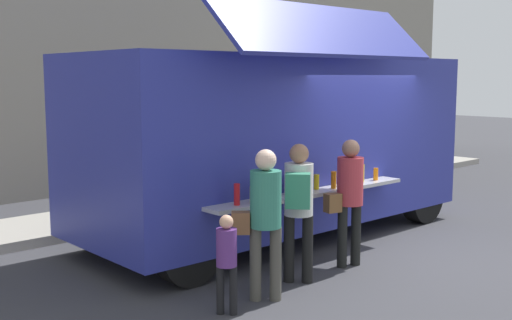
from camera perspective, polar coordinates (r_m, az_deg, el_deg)
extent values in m
plane|color=#38383D|center=(9.33, 12.83, -8.02)|extent=(60.00, 60.00, 0.00)
cube|color=#2B3296|center=(9.75, 1.83, 2.02)|extent=(6.35, 2.54, 2.47)
cube|color=#2B3296|center=(8.17, 6.44, 11.61)|extent=(3.48, 0.84, 0.72)
cube|color=black|center=(8.47, 4.15, 3.19)|extent=(3.30, 0.16, 1.11)
cube|color=#B7B7BC|center=(8.44, 5.15, -2.99)|extent=(3.47, 0.42, 0.05)
cylinder|color=red|center=(7.47, -1.74, -3.13)|extent=(0.07, 0.07, 0.26)
cylinder|color=yellow|center=(7.65, -0.31, -3.12)|extent=(0.07, 0.07, 0.19)
cylinder|color=yellow|center=(7.78, 1.15, -2.71)|extent=(0.08, 0.08, 0.26)
cylinder|color=green|center=(8.02, 1.95, -2.47)|extent=(0.08, 0.08, 0.23)
cylinder|color=green|center=(8.17, 3.05, -2.27)|extent=(0.08, 0.08, 0.24)
cylinder|color=red|center=(8.33, 4.72, -2.16)|extent=(0.06, 0.06, 0.22)
cylinder|color=gold|center=(8.55, 5.50, -1.98)|extent=(0.07, 0.07, 0.20)
cylinder|color=orange|center=(8.64, 7.05, -1.80)|extent=(0.08, 0.08, 0.24)
cylinder|color=orange|center=(8.88, 7.88, -1.66)|extent=(0.07, 0.07, 0.21)
cylinder|color=green|center=(9.06, 8.89, -1.40)|extent=(0.07, 0.07, 0.24)
cylinder|color=yellow|center=(9.26, 9.57, -1.17)|extent=(0.07, 0.07, 0.25)
cylinder|color=orange|center=(9.44, 10.79, -1.25)|extent=(0.07, 0.07, 0.18)
cube|color=black|center=(12.07, 12.58, 5.03)|extent=(0.12, 2.06, 1.09)
cylinder|color=black|center=(12.38, 6.62, -1.92)|extent=(0.90, 0.28, 0.90)
cylinder|color=black|center=(11.11, 14.85, -3.20)|extent=(0.90, 0.28, 0.90)
cylinder|color=black|center=(9.34, -13.81, -5.19)|extent=(0.90, 0.28, 0.90)
cylinder|color=black|center=(7.59, -6.13, -7.96)|extent=(0.90, 0.28, 0.90)
cylinder|color=#306634|center=(14.48, 7.09, -0.49)|extent=(0.60, 0.60, 0.93)
cylinder|color=black|center=(8.33, 7.82, -6.87)|extent=(0.13, 0.13, 0.82)
cylinder|color=black|center=(8.46, 9.03, -6.67)|extent=(0.13, 0.13, 0.82)
cylinder|color=#B6353E|center=(8.24, 8.52, -1.90)|extent=(0.34, 0.34, 0.62)
sphere|color=#986B54|center=(8.18, 8.58, 1.04)|extent=(0.23, 0.23, 0.23)
cube|color=brown|center=(8.13, 6.96, -3.87)|extent=(0.23, 0.19, 0.24)
cylinder|color=black|center=(7.69, 3.01, -8.00)|extent=(0.13, 0.13, 0.83)
cylinder|color=black|center=(7.68, 4.68, -8.03)|extent=(0.13, 0.13, 0.83)
cylinder|color=silver|center=(7.52, 3.89, -2.66)|extent=(0.34, 0.34, 0.63)
sphere|color=#9D6D50|center=(7.46, 3.92, 0.59)|extent=(0.23, 0.23, 0.23)
cube|color=#348665|center=(7.26, 3.81, -2.79)|extent=(0.32, 0.33, 0.40)
cylinder|color=#4B4941|center=(7.06, -0.05, -9.39)|extent=(0.13, 0.13, 0.83)
cylinder|color=#4B4941|center=(7.07, 1.79, -9.38)|extent=(0.13, 0.13, 0.83)
cylinder|color=#317D66|center=(6.89, 0.88, -3.56)|extent=(0.35, 0.35, 0.63)
sphere|color=beige|center=(6.82, 0.89, 0.00)|extent=(0.23, 0.23, 0.23)
cube|color=brown|center=(6.94, -1.39, -5.70)|extent=(0.25, 0.24, 0.24)
cylinder|color=black|center=(6.73, -3.26, -11.65)|extent=(0.08, 0.08, 0.52)
cylinder|color=black|center=(6.70, -2.07, -11.73)|extent=(0.08, 0.08, 0.52)
cylinder|color=#592D77|center=(6.58, -2.69, -7.91)|extent=(0.22, 0.22, 0.40)
sphere|color=#E1A681|center=(6.51, -2.70, -5.61)|extent=(0.15, 0.15, 0.15)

